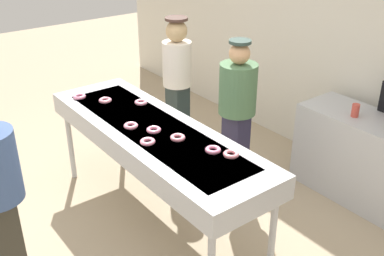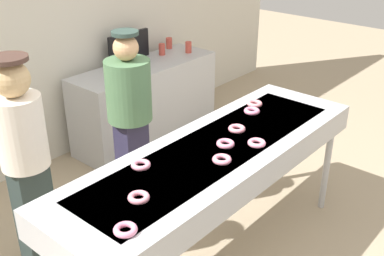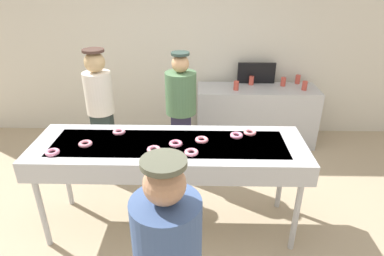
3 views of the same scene
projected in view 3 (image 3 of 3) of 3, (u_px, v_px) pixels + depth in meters
The scene contains 21 objects.
ground_plane at pixel (172, 223), 3.52m from camera, with size 16.00×16.00×0.00m, color tan.
back_wall at pixel (181, 46), 5.00m from camera, with size 8.00×0.12×2.80m, color silver.
fryer_conveyor at pixel (169, 152), 3.13m from camera, with size 2.59×0.78×0.99m.
strawberry_donut_0 at pixel (191, 152), 2.90m from camera, with size 0.13×0.13×0.03m, color pink.
strawberry_donut_1 at pixel (85, 144), 3.04m from camera, with size 0.13×0.13×0.03m, color pink.
strawberry_donut_2 at pixel (202, 140), 3.11m from camera, with size 0.13×0.13×0.03m, color pink.
strawberry_donut_3 at pixel (154, 150), 2.94m from camera, with size 0.13×0.13×0.03m, color pink.
strawberry_donut_4 at pixel (176, 144), 3.04m from camera, with size 0.13×0.13×0.03m, color pink.
strawberry_donut_5 at pixel (250, 132), 3.25m from camera, with size 0.13×0.13×0.03m, color pink.
strawberry_donut_6 at pixel (119, 132), 3.26m from camera, with size 0.13×0.13×0.03m, color pink.
strawberry_donut_7 at pixel (237, 135), 3.19m from camera, with size 0.13×0.13×0.03m, color pink.
strawberry_donut_8 at pixel (52, 152), 2.90m from camera, with size 0.13×0.13×0.03m, color pink.
worker_baker at pixel (181, 109), 3.94m from camera, with size 0.37×0.37×1.63m.
worker_assistant at pixel (101, 109), 3.94m from camera, with size 0.32×0.32×1.66m.
prep_counter at pixel (255, 116), 5.00m from camera, with size 1.77×0.58×0.89m, color #B7BABF.
paper_cup_0 at pixel (251, 80), 4.92m from camera, with size 0.07×0.07×0.13m, color #CC4C3F.
paper_cup_1 at pixel (236, 86), 4.70m from camera, with size 0.07×0.07×0.13m, color #CC4C3F.
paper_cup_2 at pixel (305, 86), 4.70m from camera, with size 0.07×0.07×0.13m, color #CC4C3F.
paper_cup_3 at pixel (283, 82), 4.86m from camera, with size 0.07×0.07×0.13m, color #CC4C3F.
paper_cup_4 at pixel (298, 79), 4.97m from camera, with size 0.07×0.07×0.13m, color #CC4C3F.
menu_display at pixel (256, 73), 4.95m from camera, with size 0.57×0.04×0.32m, color black.
Camera 3 is at (0.28, -2.70, 2.47)m, focal length 30.58 mm.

